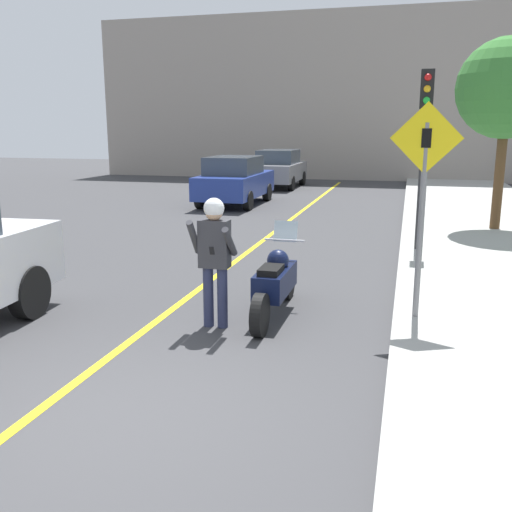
# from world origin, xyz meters

# --- Properties ---
(ground_plane) EXTENTS (80.00, 80.00, 0.00)m
(ground_plane) POSITION_xyz_m (0.00, 0.00, 0.00)
(ground_plane) COLOR #38383A
(road_center_line) EXTENTS (0.12, 36.00, 0.01)m
(road_center_line) POSITION_xyz_m (-0.60, 6.00, 0.00)
(road_center_line) COLOR yellow
(road_center_line) RESTS_ON ground
(building_backdrop) EXTENTS (28.00, 1.20, 8.35)m
(building_backdrop) POSITION_xyz_m (0.00, 26.00, 4.18)
(building_backdrop) COLOR gray
(building_backdrop) RESTS_ON ground
(motorcycle) EXTENTS (0.62, 2.31, 1.27)m
(motorcycle) POSITION_xyz_m (0.94, 3.30, 0.49)
(motorcycle) COLOR black
(motorcycle) RESTS_ON ground
(person_biker) EXTENTS (0.59, 0.48, 1.76)m
(person_biker) POSITION_xyz_m (0.27, 2.62, 1.08)
(person_biker) COLOR #282D4C
(person_biker) RESTS_ON ground
(crossing_sign) EXTENTS (0.91, 0.08, 2.82)m
(crossing_sign) POSITION_xyz_m (2.89, 3.32, 1.85)
(crossing_sign) COLOR slate
(crossing_sign) RESTS_ON sidewalk_curb
(traffic_light) EXTENTS (0.26, 0.30, 3.62)m
(traffic_light) POSITION_xyz_m (2.95, 7.88, 2.68)
(traffic_light) COLOR #2D2D30
(traffic_light) RESTS_ON sidewalk_curb
(street_tree) EXTENTS (2.41, 2.41, 4.63)m
(street_tree) POSITION_xyz_m (4.87, 10.97, 3.55)
(street_tree) COLOR brown
(street_tree) RESTS_ON sidewalk_curb
(parked_car_blue) EXTENTS (1.88, 4.20, 1.68)m
(parked_car_blue) POSITION_xyz_m (-3.16, 14.72, 0.86)
(parked_car_blue) COLOR black
(parked_car_blue) RESTS_ON ground
(parked_car_grey) EXTENTS (1.88, 4.20, 1.68)m
(parked_car_grey) POSITION_xyz_m (-2.99, 20.93, 0.86)
(parked_car_grey) COLOR black
(parked_car_grey) RESTS_ON ground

